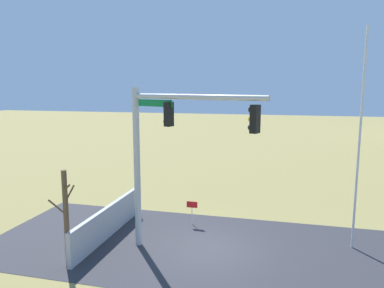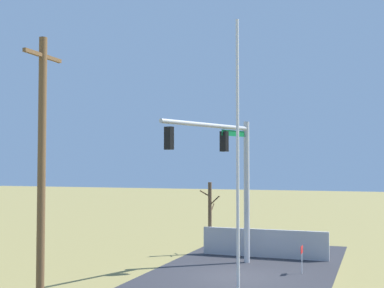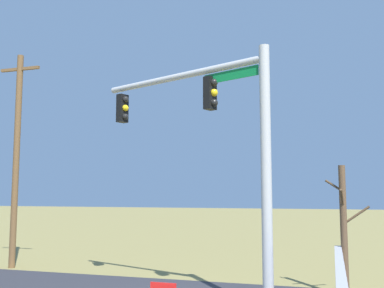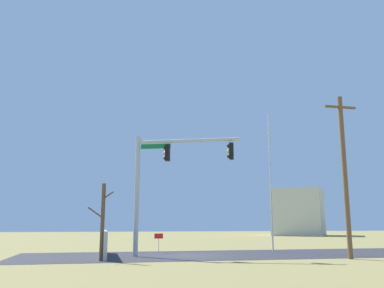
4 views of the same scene
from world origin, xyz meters
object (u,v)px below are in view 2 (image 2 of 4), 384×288
object	(u,v)px
signal_mast	(228,165)
bare_tree	(210,217)
open_sign	(302,253)
flagpole	(238,167)
utility_pole	(42,170)

from	to	relation	value
signal_mast	bare_tree	distance (m)	4.79
signal_mast	open_sign	world-z (taller)	signal_mast
signal_mast	open_sign	size ratio (longest dim) A/B	5.71
flagpole	open_sign	bearing A→B (deg)	-7.13
signal_mast	bare_tree	world-z (taller)	signal_mast
utility_pole	bare_tree	world-z (taller)	utility_pole
flagpole	bare_tree	distance (m)	12.32
bare_tree	flagpole	bearing A→B (deg)	-157.95
signal_mast	utility_pole	world-z (taller)	utility_pole
signal_mast	utility_pole	size ratio (longest dim) A/B	0.78
signal_mast	open_sign	distance (m)	5.23
signal_mast	flagpole	xyz separation A→B (m)	(-7.79, -2.54, -0.09)
flagpole	utility_pole	bearing A→B (deg)	106.61
open_sign	signal_mast	bearing A→B (deg)	84.93
open_sign	bare_tree	bearing A→B (deg)	56.19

